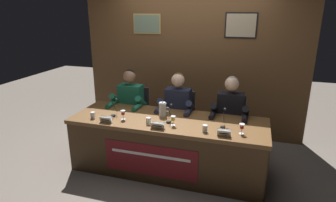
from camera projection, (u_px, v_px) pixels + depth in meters
name	position (u px, v px, depth m)	size (l,w,h in m)	color
ground_plane	(168.00, 168.00, 4.01)	(12.00, 12.00, 0.00)	#70665B
wall_back_panelled	(192.00, 59.00, 4.85)	(3.77, 0.14, 2.60)	brown
conference_table	(166.00, 138.00, 3.76)	(2.57, 0.89, 0.73)	brown
chair_left	(135.00, 117.00, 4.65)	(0.44, 0.44, 0.92)	black
panelist_left	(129.00, 104.00, 4.38)	(0.51, 0.48, 1.25)	black
nameplate_left	(106.00, 119.00, 3.66)	(0.16, 0.06, 0.08)	white
juice_glass_left	(123.00, 113.00, 3.74)	(0.06, 0.06, 0.12)	white
water_cup_left	(93.00, 115.00, 3.80)	(0.06, 0.06, 0.08)	silver
microphone_left	(114.00, 110.00, 3.89)	(0.06, 0.17, 0.22)	black
chair_center	(180.00, 122.00, 4.44)	(0.44, 0.44, 0.92)	black
panelist_center	(177.00, 109.00, 4.17)	(0.51, 0.48, 1.25)	black
nameplate_center	(158.00, 125.00, 3.47)	(0.17, 0.06, 0.08)	white
juice_glass_center	(173.00, 119.00, 3.55)	(0.06, 0.06, 0.12)	white
water_cup_center	(148.00, 121.00, 3.61)	(0.06, 0.06, 0.08)	silver
microphone_center	(169.00, 116.00, 3.67)	(0.06, 0.17, 0.22)	black
chair_right	(229.00, 127.00, 4.23)	(0.44, 0.44, 0.92)	black
panelist_right	(229.00, 114.00, 3.96)	(0.51, 0.48, 1.25)	black
nameplate_right	(224.00, 133.00, 3.26)	(0.15, 0.06, 0.08)	white
juice_glass_right	(242.00, 127.00, 3.31)	(0.06, 0.06, 0.12)	white
water_cup_right	(205.00, 129.00, 3.38)	(0.06, 0.06, 0.08)	silver
microphone_right	(224.00, 121.00, 3.51)	(0.06, 0.17, 0.22)	black
water_pitcher_central	(163.00, 109.00, 3.87)	(0.15, 0.10, 0.21)	silver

